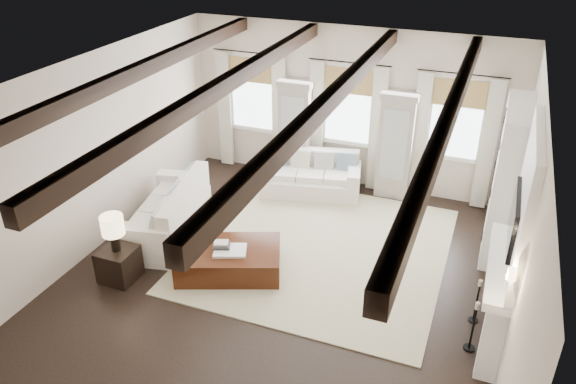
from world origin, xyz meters
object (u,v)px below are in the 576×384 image
at_px(sofa_back, 311,177).
at_px(sofa_left, 169,214).
at_px(side_table_front, 119,264).
at_px(ottoman, 229,260).
at_px(side_table_back, 291,162).

height_order(sofa_back, sofa_left, sofa_left).
height_order(sofa_left, side_table_front, sofa_left).
relative_size(ottoman, side_table_front, 3.03).
distance_m(ottoman, side_table_back, 3.61).
bearing_deg(side_table_front, ottoman, 27.49).
relative_size(sofa_back, side_table_front, 3.92).
xyz_separation_m(sofa_back, side_table_back, (-0.65, 0.57, -0.03)).
xyz_separation_m(sofa_back, sofa_left, (-1.81, -2.36, 0.06)).
bearing_deg(ottoman, sofa_back, 62.54).
bearing_deg(side_table_back, sofa_back, -41.36).
bearing_deg(ottoman, side_table_back, 73.84).
height_order(ottoman, side_table_front, side_table_front).
distance_m(sofa_back, side_table_back, 0.87).
distance_m(ottoman, side_table_front, 1.70).
relative_size(sofa_back, side_table_back, 3.50).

